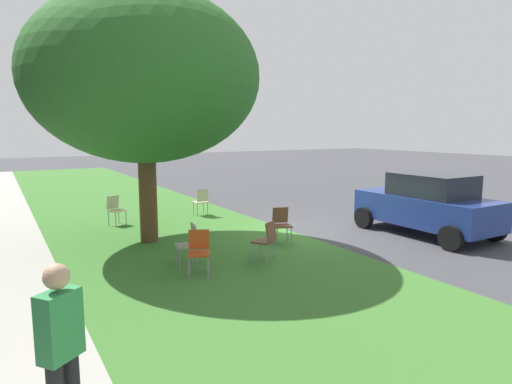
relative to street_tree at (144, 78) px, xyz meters
name	(u,v)px	position (x,y,z in m)	size (l,w,h in m)	color
ground	(300,231)	(-1.05, -3.93, -4.03)	(80.00, 80.00, 0.00)	#424247
grass_verge	(192,246)	(-1.05, -0.73, -4.03)	(48.00, 6.00, 0.01)	#3D752D
street_tree	(144,78)	(0.00, 0.00, 0.00)	(5.57, 5.57, 6.10)	brown
chair_0	(201,200)	(2.39, -2.48, -3.51)	(0.43, 0.43, 0.88)	beige
chair_1	(190,241)	(-2.42, -0.10, -3.51)	(0.48, 0.48, 0.88)	#ADA393
chair_2	(266,238)	(-3.00, -1.60, -3.51)	(0.57, 0.57, 0.88)	brown
chair_3	(199,249)	(-3.04, -0.04, -3.51)	(0.56, 0.56, 0.88)	#C64C1E
chair_4	(115,208)	(2.38, 0.27, -3.51)	(0.55, 0.54, 0.88)	beige
chair_5	(281,222)	(-1.83, -2.79, -3.51)	(0.52, 0.52, 0.88)	brown
parked_car	(427,204)	(-3.12, -6.60, -3.19)	(3.70, 1.92, 1.65)	navy
pedestrian_0	(61,350)	(-6.77, 2.85, -3.11)	(0.38, 0.41, 1.69)	black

